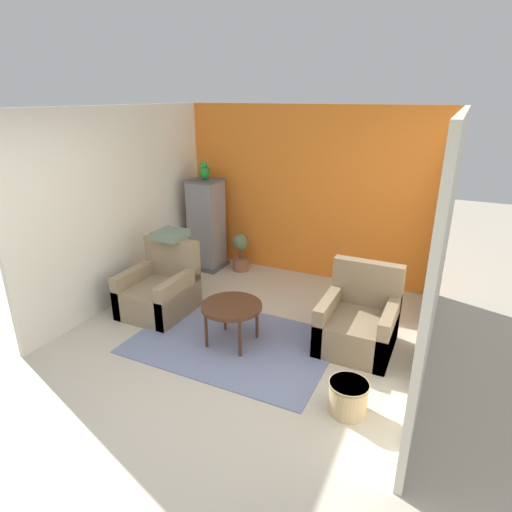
# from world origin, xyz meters

# --- Properties ---
(ground_plane) EXTENTS (20.00, 20.00, 0.00)m
(ground_plane) POSITION_xyz_m (0.00, 0.00, 0.00)
(ground_plane) COLOR beige
(ground_plane) RESTS_ON ground
(wall_back_accent) EXTENTS (3.94, 0.06, 2.51)m
(wall_back_accent) POSITION_xyz_m (0.00, 3.51, 1.25)
(wall_back_accent) COLOR orange
(wall_back_accent) RESTS_ON ground_plane
(wall_left) EXTENTS (0.06, 3.48, 2.51)m
(wall_left) POSITION_xyz_m (-1.94, 1.74, 1.25)
(wall_left) COLOR silver
(wall_left) RESTS_ON ground_plane
(wall_right) EXTENTS (0.06, 3.48, 2.51)m
(wall_right) POSITION_xyz_m (1.94, 1.74, 1.25)
(wall_right) COLOR silver
(wall_right) RESTS_ON ground_plane
(area_rug) EXTENTS (2.20, 1.51, 0.01)m
(area_rug) POSITION_xyz_m (-0.05, 1.22, 0.01)
(area_rug) COLOR slate
(area_rug) RESTS_ON ground_plane
(coffee_table) EXTENTS (0.67, 0.67, 0.48)m
(coffee_table) POSITION_xyz_m (-0.05, 1.22, 0.43)
(coffee_table) COLOR #472819
(coffee_table) RESTS_ON ground_plane
(armchair_left) EXTENTS (0.77, 0.83, 0.90)m
(armchair_left) POSITION_xyz_m (-1.24, 1.49, 0.28)
(armchair_left) COLOR #8E7A5B
(armchair_left) RESTS_ON ground_plane
(armchair_right) EXTENTS (0.77, 0.83, 0.90)m
(armchair_right) POSITION_xyz_m (1.23, 1.78, 0.28)
(armchair_right) COLOR #7A664C
(armchair_right) RESTS_ON ground_plane
(birdcage) EXTENTS (0.51, 0.51, 1.42)m
(birdcage) POSITION_xyz_m (-1.50, 3.06, 0.70)
(birdcage) COLOR #555559
(birdcage) RESTS_ON ground_plane
(parrot) EXTENTS (0.13, 0.24, 0.29)m
(parrot) POSITION_xyz_m (-1.50, 3.07, 1.55)
(parrot) COLOR #1E842D
(parrot) RESTS_ON birdcage
(potted_plant) EXTENTS (0.27, 0.25, 0.60)m
(potted_plant) POSITION_xyz_m (-0.96, 3.16, 0.33)
(potted_plant) COLOR brown
(potted_plant) RESTS_ON ground_plane
(wicker_basket) EXTENTS (0.35, 0.35, 0.30)m
(wicker_basket) POSITION_xyz_m (1.40, 0.68, 0.16)
(wicker_basket) COLOR tan
(wicker_basket) RESTS_ON ground_plane
(throw_pillow) EXTENTS (0.37, 0.37, 0.10)m
(throw_pillow) POSITION_xyz_m (-1.24, 1.79, 0.95)
(throw_pillow) COLOR slate
(throw_pillow) RESTS_ON armchair_left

